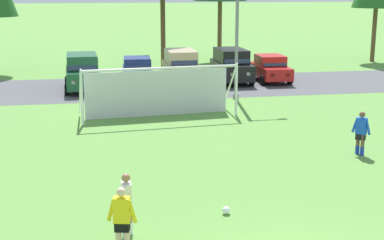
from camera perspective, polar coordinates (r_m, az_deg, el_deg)
ground_plane at (r=26.13m, az=-0.75°, el=0.08°), size 400.00×400.00×0.00m
parking_lot_strip at (r=34.73m, az=-3.12°, el=3.43°), size 52.00×8.40×0.01m
soccer_ball at (r=15.42m, az=3.54°, el=-9.24°), size 0.22×0.22×0.22m
soccer_goal at (r=26.49m, az=-3.48°, el=3.10°), size 7.57×2.65×2.57m
referee at (r=13.07m, az=-7.20°, el=-10.26°), size 0.71×0.34×1.64m
player_striker_near at (r=13.96m, az=-6.73°, el=-8.66°), size 0.29×0.73×1.64m
player_midfield_center at (r=21.37m, az=16.97°, el=-1.30°), size 0.55×0.61×1.64m
parked_car_slot_far_left at (r=34.09m, az=-11.20°, el=4.89°), size 2.28×4.67×2.16m
parked_car_slot_left at (r=35.60m, az=-5.64°, el=5.06°), size 2.18×4.27×1.72m
parked_car_slot_center_left at (r=35.62m, az=-1.13°, el=5.51°), size 2.15×4.60×2.16m
parked_car_slot_center at (r=36.37m, az=4.08°, el=5.64°), size 2.17×4.61×2.16m
parked_car_slot_center_right at (r=36.94m, az=8.08°, el=5.29°), size 2.11×4.24×1.72m
street_lamp at (r=30.54m, az=4.96°, el=9.65°), size 2.00×0.32×7.80m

